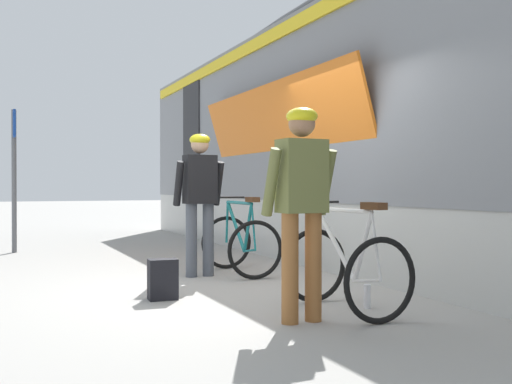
# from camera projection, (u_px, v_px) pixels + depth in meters

# --- Properties ---
(ground_plane) EXTENTS (80.00, 80.00, 0.00)m
(ground_plane) POSITION_uv_depth(u_px,v_px,m) (239.00, 288.00, 6.58)
(ground_plane) COLOR #A09E99
(train_car) EXTENTS (3.27, 17.69, 3.88)m
(train_car) POSITION_uv_depth(u_px,v_px,m) (444.00, 122.00, 7.91)
(train_car) COLOR slate
(train_car) RESTS_ON ground
(cyclist_near_in_dark) EXTENTS (0.62, 0.32, 1.76)m
(cyclist_near_in_dark) POSITION_uv_depth(u_px,v_px,m) (200.00, 191.00, 7.42)
(cyclist_near_in_dark) COLOR #4C515B
(cyclist_near_in_dark) RESTS_ON ground
(cyclist_far_in_olive) EXTENTS (0.62, 0.32, 1.76)m
(cyclist_far_in_olive) POSITION_uv_depth(u_px,v_px,m) (302.00, 194.00, 4.92)
(cyclist_far_in_olive) COLOR #935B2D
(cyclist_far_in_olive) RESTS_ON ground
(bicycle_near_teal) EXTENTS (0.73, 1.08, 0.99)m
(bicycle_near_teal) POSITION_uv_depth(u_px,v_px,m) (240.00, 242.00, 7.65)
(bicycle_near_teal) COLOR black
(bicycle_near_teal) RESTS_ON ground
(bicycle_far_white) EXTENTS (0.75, 1.10, 0.99)m
(bicycle_far_white) POSITION_uv_depth(u_px,v_px,m) (345.00, 267.00, 5.31)
(bicycle_far_white) COLOR black
(bicycle_far_white) RESTS_ON ground
(backpack_on_platform) EXTENTS (0.29, 0.20, 0.40)m
(backpack_on_platform) POSITION_uv_depth(u_px,v_px,m) (163.00, 279.00, 5.91)
(backpack_on_platform) COLOR black
(backpack_on_platform) RESTS_ON ground
(water_bottle_near_the_bikes) EXTENTS (0.07, 0.07, 0.22)m
(water_bottle_near_the_bikes) POSITION_uv_depth(u_px,v_px,m) (367.00, 296.00, 5.51)
(water_bottle_near_the_bikes) COLOR silver
(water_bottle_near_the_bikes) RESTS_ON ground
(platform_sign_post) EXTENTS (0.08, 0.70, 2.40)m
(platform_sign_post) POSITION_uv_depth(u_px,v_px,m) (14.00, 156.00, 10.08)
(platform_sign_post) COLOR #595B60
(platform_sign_post) RESTS_ON ground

